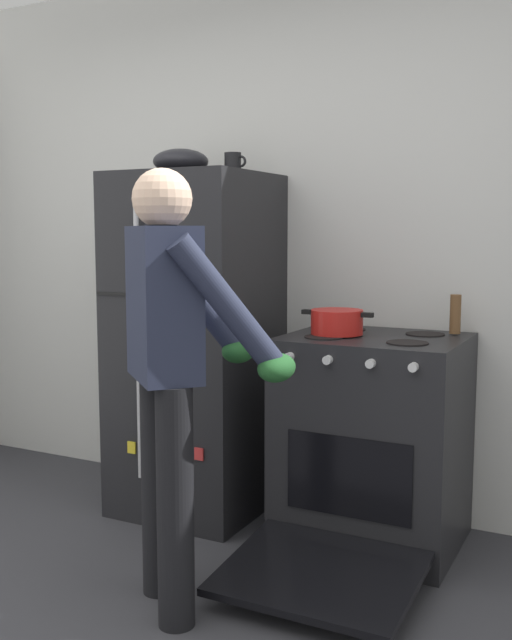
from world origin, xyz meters
The scene contains 8 objects.
kitchen_wall_back centered at (0.00, 1.95, 1.35)m, with size 6.00×0.10×2.70m, color silver.
refrigerator centered at (-0.39, 1.57, 0.83)m, with size 0.68×0.72×1.66m.
stove_range centered at (0.52, 1.55, 0.45)m, with size 0.76×1.23×0.93m.
person_cook centered at (0.06, 0.67, 0.95)m, with size 0.65×0.68×1.60m.
red_pot centered at (0.36, 1.52, 0.99)m, with size 0.33×0.23×0.11m.
coffee_mug centered at (-0.21, 1.62, 1.71)m, with size 0.11×0.08×0.10m.
pepper_mill centered at (0.82, 1.77, 1.02)m, with size 0.05×0.05×0.17m, color brown.
mixing_bowl centered at (-0.47, 1.57, 1.72)m, with size 0.27×0.27×0.12m, color black.
Camera 1 is at (1.50, -1.50, 1.38)m, focal length 41.40 mm.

